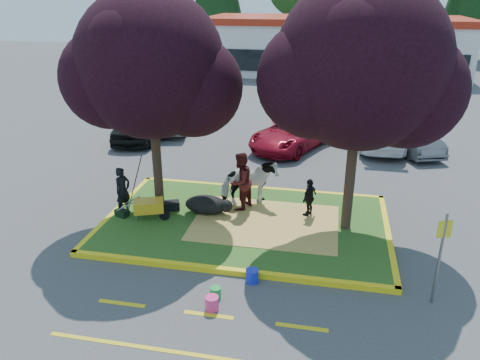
% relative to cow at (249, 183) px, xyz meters
% --- Properties ---
extents(ground, '(90.00, 90.00, 0.00)m').
position_rel_cow_xyz_m(ground, '(0.10, -1.15, -0.88)').
color(ground, '#424244').
rests_on(ground, ground).
extents(median_island, '(8.00, 5.00, 0.15)m').
position_rel_cow_xyz_m(median_island, '(0.10, -1.15, -0.80)').
color(median_island, '#26551A').
rests_on(median_island, ground).
extents(curb_near, '(8.30, 0.16, 0.15)m').
position_rel_cow_xyz_m(curb_near, '(0.10, -3.73, -0.80)').
color(curb_near, yellow).
rests_on(curb_near, ground).
extents(curb_far, '(8.30, 0.16, 0.15)m').
position_rel_cow_xyz_m(curb_far, '(0.10, 1.43, -0.80)').
color(curb_far, yellow).
rests_on(curb_far, ground).
extents(curb_left, '(0.16, 5.30, 0.15)m').
position_rel_cow_xyz_m(curb_left, '(-3.98, -1.15, -0.80)').
color(curb_left, yellow).
rests_on(curb_left, ground).
extents(curb_right, '(0.16, 5.30, 0.15)m').
position_rel_cow_xyz_m(curb_right, '(4.18, -1.15, -0.80)').
color(curb_right, yellow).
rests_on(curb_right, ground).
extents(straw_bedding, '(4.20, 3.00, 0.01)m').
position_rel_cow_xyz_m(straw_bedding, '(0.70, -1.15, -0.72)').
color(straw_bedding, '#E7C55F').
rests_on(straw_bedding, median_island).
extents(tree_purple_left, '(5.06, 4.20, 6.51)m').
position_rel_cow_xyz_m(tree_purple_left, '(-2.68, -0.77, 3.48)').
color(tree_purple_left, black).
rests_on(tree_purple_left, median_island).
extents(tree_purple_right, '(5.30, 4.40, 6.82)m').
position_rel_cow_xyz_m(tree_purple_right, '(3.02, -0.97, 3.68)').
color(tree_purple_right, black).
rests_on(tree_purple_right, median_island).
extents(fire_lane_stripe_a, '(1.10, 0.12, 0.01)m').
position_rel_cow_xyz_m(fire_lane_stripe_a, '(-1.90, -5.35, -0.88)').
color(fire_lane_stripe_a, yellow).
rests_on(fire_lane_stripe_a, ground).
extents(fire_lane_stripe_b, '(1.10, 0.12, 0.01)m').
position_rel_cow_xyz_m(fire_lane_stripe_b, '(0.10, -5.35, -0.88)').
color(fire_lane_stripe_b, yellow).
rests_on(fire_lane_stripe_b, ground).
extents(fire_lane_stripe_c, '(1.10, 0.12, 0.01)m').
position_rel_cow_xyz_m(fire_lane_stripe_c, '(2.10, -5.35, -0.88)').
color(fire_lane_stripe_c, yellow).
rests_on(fire_lane_stripe_c, ground).
extents(fire_lane_long, '(6.00, 0.10, 0.01)m').
position_rel_cow_xyz_m(fire_lane_long, '(0.10, -6.55, -0.88)').
color(fire_lane_long, yellow).
rests_on(fire_lane_long, ground).
extents(retail_building, '(20.40, 8.40, 4.40)m').
position_rel_cow_xyz_m(retail_building, '(2.10, 26.84, 1.37)').
color(retail_building, silver).
rests_on(retail_building, ground).
extents(cow, '(1.90, 1.41, 1.46)m').
position_rel_cow_xyz_m(cow, '(0.00, 0.00, 0.00)').
color(cow, white).
rests_on(cow, median_island).
extents(calf, '(1.48, 1.15, 0.57)m').
position_rel_cow_xyz_m(calf, '(-1.16, -0.87, -0.45)').
color(calf, black).
rests_on(calf, median_island).
extents(handler, '(0.55, 0.64, 1.47)m').
position_rel_cow_xyz_m(handler, '(-3.60, -1.37, 0.01)').
color(handler, black).
rests_on(handler, median_island).
extents(visitor_a, '(0.98, 1.08, 1.82)m').
position_rel_cow_xyz_m(visitor_a, '(-0.21, -0.36, 0.18)').
color(visitor_a, '#3F1212').
rests_on(visitor_a, median_island).
extents(visitor_b, '(0.57, 0.75, 1.18)m').
position_rel_cow_xyz_m(visitor_b, '(1.91, -0.41, -0.14)').
color(visitor_b, black).
rests_on(visitor_b, median_island).
extents(wheelbarrow, '(1.54, 0.78, 0.58)m').
position_rel_cow_xyz_m(wheelbarrow, '(-2.72, -1.56, -0.33)').
color(wheelbarrow, black).
rests_on(wheelbarrow, median_island).
extents(gear_bag_dark, '(0.61, 0.48, 0.27)m').
position_rel_cow_xyz_m(gear_bag_dark, '(-2.31, -0.86, -0.59)').
color(gear_bag_dark, black).
rests_on(gear_bag_dark, median_island).
extents(gear_bag_green, '(0.45, 0.36, 0.21)m').
position_rel_cow_xyz_m(gear_bag_green, '(-3.60, -1.58, -0.62)').
color(gear_bag_green, black).
rests_on(gear_bag_green, median_island).
extents(sign_post, '(0.30, 0.12, 2.20)m').
position_rel_cow_xyz_m(sign_post, '(4.88, -3.92, 0.46)').
color(sign_post, slate).
rests_on(sign_post, ground).
extents(bucket_green, '(0.26, 0.26, 0.26)m').
position_rel_cow_xyz_m(bucket_green, '(0.10, -4.72, -0.75)').
color(bucket_green, green).
rests_on(bucket_green, ground).
extents(bucket_pink, '(0.37, 0.37, 0.32)m').
position_rel_cow_xyz_m(bucket_pink, '(0.12, -5.14, -0.72)').
color(bucket_pink, '#E6337F').
rests_on(bucket_pink, ground).
extents(bucket_blue, '(0.41, 0.41, 0.33)m').
position_rel_cow_xyz_m(bucket_blue, '(0.80, -3.95, -0.71)').
color(bucket_blue, '#1929CA').
rests_on(bucket_blue, ground).
extents(car_black, '(2.60, 4.83, 1.56)m').
position_rel_cow_xyz_m(car_black, '(-6.40, 6.51, -0.10)').
color(car_black, black).
rests_on(car_black, ground).
extents(car_silver, '(2.45, 4.64, 1.45)m').
position_rel_cow_xyz_m(car_silver, '(-5.32, 8.22, -0.15)').
color(car_silver, '#919498').
rests_on(car_silver, ground).
extents(car_red, '(3.99, 5.27, 1.33)m').
position_rel_cow_xyz_m(car_red, '(0.77, 6.47, -0.21)').
color(car_red, maroon).
rests_on(car_red, ground).
extents(car_white, '(1.96, 4.78, 1.39)m').
position_rel_cow_xyz_m(car_white, '(4.53, 7.44, -0.19)').
color(car_white, white).
rests_on(car_white, ground).
extents(car_grey, '(2.50, 3.99, 1.24)m').
position_rel_cow_xyz_m(car_grey, '(5.79, 6.98, -0.26)').
color(car_grey, '#54565C').
rests_on(car_grey, ground).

